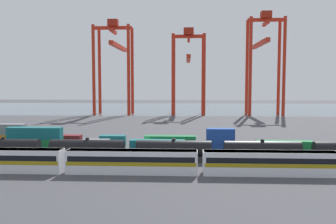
% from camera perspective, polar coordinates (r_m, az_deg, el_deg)
% --- Properties ---
extents(ground_plane, '(420.00, 420.00, 0.00)m').
position_cam_1_polar(ground_plane, '(124.07, -1.63, -2.43)').
color(ground_plane, '#424247').
extents(harbour_water, '(400.00, 110.00, 0.01)m').
position_cam_1_polar(harbour_water, '(222.09, 0.38, 0.62)').
color(harbour_water, slate).
rests_on(harbour_water, ground_plane).
extents(passenger_train, '(67.02, 3.14, 3.90)m').
position_cam_1_polar(passenger_train, '(61.19, -5.68, -7.58)').
color(passenger_train, silver).
rests_on(passenger_train, ground_plane).
extents(freight_tank_row, '(81.56, 2.96, 4.42)m').
position_cam_1_polar(freight_tank_row, '(70.11, 0.91, -6.05)').
color(freight_tank_row, '#232326').
rests_on(freight_tank_row, ground_plane).
extents(shipping_container_1, '(12.10, 2.44, 2.60)m').
position_cam_1_polar(shipping_container_1, '(86.68, -20.13, -4.83)').
color(shipping_container_1, '#197538').
rests_on(shipping_container_1, ground_plane).
extents(shipping_container_2, '(12.10, 2.44, 2.60)m').
position_cam_1_polar(shipping_container_2, '(86.31, -20.18, -3.13)').
color(shipping_container_2, '#146066').
rests_on(shipping_container_2, shipping_container_1).
extents(shipping_container_3, '(6.04, 2.44, 2.60)m').
position_cam_1_polar(shipping_container_3, '(82.31, -11.27, -5.13)').
color(shipping_container_3, slate).
rests_on(shipping_container_3, ground_plane).
extents(shipping_container_4, '(12.10, 2.44, 2.60)m').
position_cam_1_polar(shipping_container_4, '(80.08, -1.67, -5.31)').
color(shipping_container_4, '#146066').
rests_on(shipping_container_4, ground_plane).
extents(shipping_container_5, '(6.04, 2.44, 2.60)m').
position_cam_1_polar(shipping_container_5, '(80.17, 8.20, -5.34)').
color(shipping_container_5, '#1C4299').
rests_on(shipping_container_5, ground_plane).
extents(shipping_container_6, '(6.04, 2.44, 2.60)m').
position_cam_1_polar(shipping_container_6, '(79.77, 8.22, -3.50)').
color(shipping_container_6, '#1C4299').
rests_on(shipping_container_6, shipping_container_5).
extents(shipping_container_7, '(12.10, 2.44, 2.60)m').
position_cam_1_polar(shipping_container_7, '(82.58, 17.76, -5.22)').
color(shipping_container_7, '#197538').
rests_on(shipping_container_7, ground_plane).
extents(shipping_container_8, '(12.10, 2.44, 2.60)m').
position_cam_1_polar(shipping_container_8, '(97.16, -24.75, -3.99)').
color(shipping_container_8, orange).
rests_on(shipping_container_8, ground_plane).
extents(shipping_container_9, '(12.10, 2.44, 2.60)m').
position_cam_1_polar(shipping_container_9, '(96.83, -24.80, -2.47)').
color(shipping_container_9, slate).
rests_on(shipping_container_9, shipping_container_8).
extents(shipping_container_10, '(12.10, 2.44, 2.60)m').
position_cam_1_polar(shipping_container_10, '(91.63, -17.11, -4.27)').
color(shipping_container_10, maroon).
rests_on(shipping_container_10, ground_plane).
extents(shipping_container_11, '(6.04, 2.44, 2.60)m').
position_cam_1_polar(shipping_container_11, '(87.90, -8.66, -4.48)').
color(shipping_container_11, '#146066').
rests_on(shipping_container_11, ground_plane).
extents(shipping_container_12, '(12.10, 2.44, 2.60)m').
position_cam_1_polar(shipping_container_12, '(86.22, 0.34, -4.61)').
color(shipping_container_12, '#197538').
rests_on(shipping_container_12, ground_plane).
extents(gantry_crane_west, '(18.23, 41.41, 45.81)m').
position_cam_1_polar(gantry_crane_west, '(183.87, -8.34, 8.62)').
color(gantry_crane_west, red).
rests_on(gantry_crane_west, ground_plane).
extents(gantry_crane_central, '(16.10, 36.65, 41.49)m').
position_cam_1_polar(gantry_crane_central, '(179.77, 3.23, 7.63)').
color(gantry_crane_central, red).
rests_on(gantry_crane_central, ground_plane).
extents(gantry_crane_east, '(17.10, 37.86, 48.96)m').
position_cam_1_polar(gantry_crane_east, '(183.80, 14.83, 8.89)').
color(gantry_crane_east, red).
rests_on(gantry_crane_east, ground_plane).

